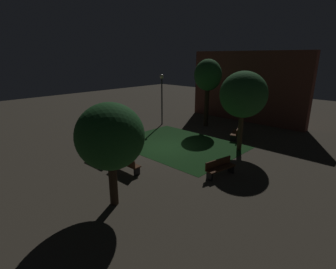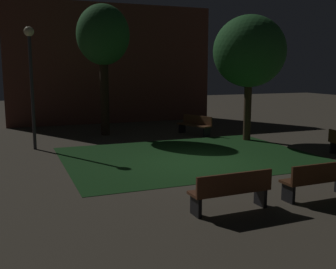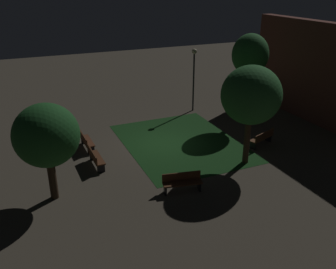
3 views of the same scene
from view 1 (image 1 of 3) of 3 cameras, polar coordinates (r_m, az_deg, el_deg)
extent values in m
plane|color=#4C4438|center=(17.98, -0.72, -2.86)|extent=(60.00, 60.00, 0.00)
cube|color=#194219|center=(18.55, 2.27, -2.23)|extent=(8.47, 6.42, 0.01)
cube|color=brown|center=(16.24, -14.01, -3.90)|extent=(1.81, 0.53, 0.06)
cube|color=brown|center=(16.05, -14.69, -3.32)|extent=(1.80, 0.11, 0.40)
cube|color=black|center=(16.95, -15.49, -3.99)|extent=(0.09, 0.39, 0.42)
cube|color=black|center=(15.70, -12.30, -5.44)|extent=(0.09, 0.39, 0.42)
cube|color=#512D19|center=(14.44, -8.96, -6.24)|extent=(1.81, 0.51, 0.06)
cube|color=#512D19|center=(14.24, -9.66, -5.62)|extent=(1.80, 0.09, 0.40)
cube|color=black|center=(15.13, -10.83, -6.23)|extent=(0.09, 0.39, 0.42)
cube|color=black|center=(13.97, -6.84, -8.05)|extent=(0.09, 0.39, 0.42)
cube|color=#512D19|center=(13.96, 11.50, -7.22)|extent=(0.82, 1.86, 0.06)
cube|color=#512D19|center=(14.00, 10.93, -6.09)|extent=(0.41, 1.78, 0.40)
cube|color=black|center=(14.61, 13.63, -7.28)|extent=(0.39, 0.15, 0.42)
cube|color=black|center=(13.53, 9.07, -9.01)|extent=(0.39, 0.15, 0.42)
cube|color=brown|center=(20.51, 14.53, 0.41)|extent=(1.07, 1.86, 0.06)
cube|color=brown|center=(20.42, 15.16, 0.97)|extent=(0.67, 1.71, 0.40)
cube|color=black|center=(19.82, 14.10, -0.85)|extent=(0.39, 0.21, 0.42)
cube|color=black|center=(21.33, 14.85, 0.35)|extent=(0.39, 0.21, 0.42)
cylinder|color=#423021|center=(17.79, 15.60, 1.17)|extent=(0.31, 0.31, 2.89)
ellipsoid|color=#28662D|center=(17.34, 16.19, 8.42)|extent=(2.99, 2.99, 2.94)
cylinder|color=#2D2116|center=(23.36, 8.46, 6.47)|extent=(0.39, 0.39, 3.85)
ellipsoid|color=#28662D|center=(23.05, 8.74, 12.77)|extent=(2.36, 2.36, 2.67)
cylinder|color=#38281C|center=(11.21, -11.95, -9.63)|extent=(0.35, 0.35, 2.26)
ellipsoid|color=#1E5623|center=(10.52, -12.57, -0.38)|extent=(2.75, 2.75, 2.70)
cylinder|color=#333338|center=(23.60, -1.35, 7.16)|extent=(0.12, 0.12, 4.18)
sphere|color=#F4E5B2|center=(23.33, -1.39, 12.60)|extent=(0.36, 0.36, 0.36)
cube|color=brown|center=(26.04, 16.77, 9.97)|extent=(11.47, 0.80, 6.51)
camera|label=2|loc=(17.53, -43.03, 2.22)|focal=42.97mm
camera|label=3|loc=(8.38, 103.16, 17.48)|focal=39.15mm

